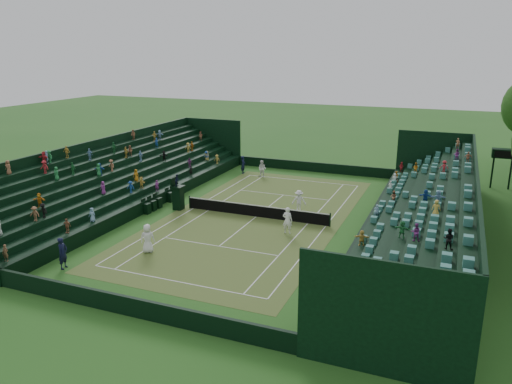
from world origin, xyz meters
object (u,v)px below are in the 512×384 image
Objects in this scene: player_far_west at (262,169)px; player_far_east at (299,201)px; player_near_west at (148,239)px; tennis_net at (256,211)px; umpire_chair at (178,194)px; player_near_east at (287,220)px.

player_far_east reaches higher than player_far_west.
tennis_net is at bearing -134.57° from player_near_west.
tennis_net is 3.65m from player_far_east.
umpire_chair is 9.64m from player_far_east.
tennis_net is 9.71m from player_near_west.
player_near_west is 20.66m from player_far_west.
player_near_east is at bearing -159.28° from player_near_west.
player_far_west is 0.97× the size of player_far_east.
tennis_net is at bearing -152.41° from player_far_east.
umpire_chair reaches higher than tennis_net.
player_far_west is (2.41, 12.27, -0.39)m from umpire_chair.
player_near_west is (2.77, -8.39, -0.30)m from umpire_chair.
player_far_west reaches higher than tennis_net.
player_near_east is 1.13× the size of player_far_west.
player_far_east is at bearing -83.66° from player_near_east.
tennis_net is 4.03× the size of umpire_chair.
player_near_east is 1.09× the size of player_far_east.
player_far_east is (2.64, 2.50, 0.35)m from tennis_net.
umpire_chair is 1.51× the size of player_near_east.
umpire_chair reaches higher than player_near_east.
player_far_west is 11.40m from player_far_east.
player_far_east is (-0.71, 4.92, -0.08)m from player_near_east.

